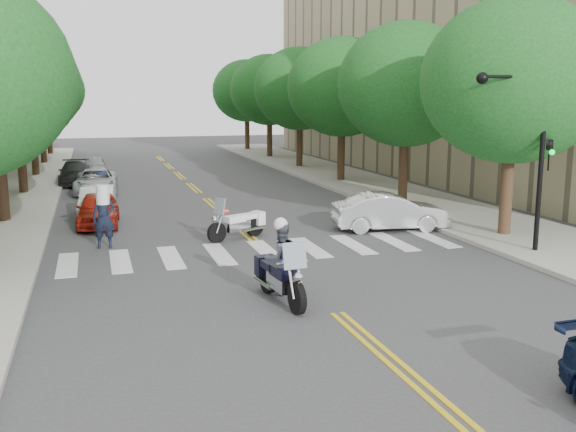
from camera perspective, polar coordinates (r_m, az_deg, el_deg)
name	(u,v)px	position (r m, az deg, el deg)	size (l,w,h in m)	color
ground	(337,313)	(15.26, 4.37, -8.62)	(140.00, 140.00, 0.00)	#38383A
sidewalk_left	(10,194)	(36.00, -23.51, 1.80)	(5.00, 60.00, 0.15)	#9E9991
sidewalk_right	(352,180)	(38.70, 5.67, 3.18)	(5.00, 60.00, 0.15)	#9E9991
building_right	(550,10)	(50.68, 22.30, 16.59)	(26.00, 44.00, 22.00)	tan
tree_l_2	(16,86)	(35.59, -23.03, 10.61)	(6.40, 6.40, 8.45)	#382316
tree_l_3	(30,88)	(43.56, -21.97, 10.52)	(6.40, 6.40, 8.45)	#382316
tree_l_4	(39,89)	(51.54, -21.24, 10.46)	(6.40, 6.40, 8.45)	#382316
tree_l_5	(46,90)	(59.52, -20.70, 10.41)	(6.40, 6.40, 8.45)	#382316
tree_r_0	(513,81)	(24.00, 19.40, 11.28)	(6.40, 6.40, 8.45)	#382316
tree_r_1	(406,85)	(30.83, 10.45, 11.40)	(6.40, 6.40, 8.45)	#382316
tree_r_2	(342,87)	(38.12, 4.83, 11.34)	(6.40, 6.40, 8.45)	#382316
tree_r_3	(300,89)	(45.65, 1.04, 11.24)	(6.40, 6.40, 8.45)	#382316
tree_r_4	(269,90)	(53.31, -1.67, 11.14)	(6.40, 6.40, 8.45)	#382316
tree_r_5	(247,91)	(61.06, -3.69, 11.04)	(6.40, 6.40, 8.45)	#382316
traffic_signal_pole	(530,139)	(21.38, 20.71, 6.43)	(2.82, 0.42, 6.00)	black
motorcycle_police	(280,264)	(15.81, -0.73, -4.33)	(0.95, 2.62, 2.13)	black
motorcycle_parked	(241,223)	(22.97, -4.20, -0.66)	(2.30, 1.35, 1.59)	black
officer_standing	(104,218)	(22.27, -16.05, -0.14)	(0.75, 0.49, 2.06)	black
convertible	(390,212)	(24.64, 9.04, 0.38)	(1.50, 4.31, 1.42)	silver
parked_car_a	(98,209)	(26.27, -16.52, 0.58)	(1.55, 3.84, 1.31)	#AC1F12
parked_car_b	(98,202)	(28.25, -16.57, 1.21)	(1.35, 3.87, 1.27)	silver
parked_car_c	(96,181)	(35.11, -16.70, 2.97)	(2.13, 4.62, 1.28)	#9DA0A4
parked_car_d	(76,173)	(39.31, -18.36, 3.66)	(1.84, 4.52, 1.31)	black
parked_car_e	(95,166)	(43.14, -16.80, 4.27)	(1.46, 3.64, 1.24)	gray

